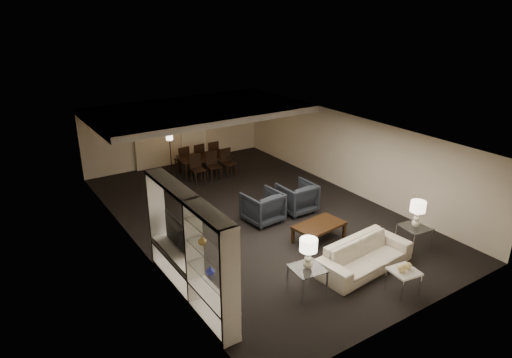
{
  "coord_description": "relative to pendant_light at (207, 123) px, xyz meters",
  "views": [
    {
      "loc": [
        -6.55,
        -10.01,
        5.78
      ],
      "look_at": [
        0.0,
        0.0,
        1.1
      ],
      "focal_mm": 32.0,
      "sensor_mm": 36.0,
      "label": 1
    }
  ],
  "objects": [
    {
      "name": "floor",
      "position": [
        -0.3,
        -3.5,
        -1.92
      ],
      "size": [
        11.0,
        11.0,
        0.0
      ],
      "primitive_type": "plane",
      "color": "black",
      "rests_on": "ground"
    },
    {
      "name": "ceiling",
      "position": [
        -0.3,
        -3.5,
        0.58
      ],
      "size": [
        7.0,
        11.0,
        0.02
      ],
      "primitive_type": "cube",
      "color": "silver",
      "rests_on": "ground"
    },
    {
      "name": "wall_back",
      "position": [
        -0.3,
        2.0,
        -0.67
      ],
      "size": [
        7.0,
        0.02,
        2.5
      ],
      "primitive_type": "cube",
      "color": "beige",
      "rests_on": "ground"
    },
    {
      "name": "wall_front",
      "position": [
        -0.3,
        -9.0,
        -0.67
      ],
      "size": [
        7.0,
        0.02,
        2.5
      ],
      "primitive_type": "cube",
      "color": "beige",
      "rests_on": "ground"
    },
    {
      "name": "wall_left",
      "position": [
        -3.8,
        -3.5,
        -0.67
      ],
      "size": [
        0.02,
        11.0,
        2.5
      ],
      "primitive_type": "cube",
      "color": "beige",
      "rests_on": "ground"
    },
    {
      "name": "wall_right",
      "position": [
        3.2,
        -3.5,
        -0.67
      ],
      "size": [
        0.02,
        11.0,
        2.5
      ],
      "primitive_type": "cube",
      "color": "beige",
      "rests_on": "ground"
    },
    {
      "name": "ceiling_soffit",
      "position": [
        -0.3,
        0.0,
        0.48
      ],
      "size": [
        7.0,
        4.0,
        0.2
      ],
      "primitive_type": "cube",
      "color": "silver",
      "rests_on": "ceiling"
    },
    {
      "name": "curtains",
      "position": [
        -1.2,
        1.92,
        -0.72
      ],
      "size": [
        1.5,
        0.12,
        2.4
      ],
      "primitive_type": "cube",
      "color": "beige",
      "rests_on": "wall_back"
    },
    {
      "name": "door",
      "position": [
        0.4,
        1.97,
        -0.87
      ],
      "size": [
        0.9,
        0.05,
        2.1
      ],
      "primitive_type": "cube",
      "color": "silver",
      "rests_on": "wall_back"
    },
    {
      "name": "painting",
      "position": [
        1.8,
        1.96,
        -0.37
      ],
      "size": [
        0.95,
        0.04,
        0.65
      ],
      "primitive_type": "cube",
      "color": "#142D38",
      "rests_on": "wall_back"
    },
    {
      "name": "media_unit",
      "position": [
        -3.61,
        -6.1,
        -0.74
      ],
      "size": [
        0.38,
        3.4,
        2.35
      ],
      "primitive_type": null,
      "color": "white",
      "rests_on": "wall_left"
    },
    {
      "name": "pendant_light",
      "position": [
        0.0,
        0.0,
        0.0
      ],
      "size": [
        0.52,
        0.52,
        0.24
      ],
      "primitive_type": "cylinder",
      "color": "#D8591E",
      "rests_on": "ceiling_soffit"
    },
    {
      "name": "sofa",
      "position": [
        0.2,
        -7.29,
        -1.57
      ],
      "size": [
        2.46,
        1.14,
        0.7
      ],
      "primitive_type": "imported",
      "rotation": [
        0.0,
        0.0,
        0.09
      ],
      "color": "beige",
      "rests_on": "floor"
    },
    {
      "name": "coffee_table",
      "position": [
        0.2,
        -5.69,
        -1.69
      ],
      "size": [
        1.39,
        0.91,
        0.47
      ],
      "primitive_type": null,
      "rotation": [
        0.0,
        0.0,
        0.11
      ],
      "color": "black",
      "rests_on": "floor"
    },
    {
      "name": "armchair_left",
      "position": [
        -0.4,
        -3.99,
        -1.48
      ],
      "size": [
        1.02,
        1.05,
        0.89
      ],
      "primitive_type": "imported",
      "rotation": [
        0.0,
        0.0,
        3.22
      ],
      "color": "black",
      "rests_on": "floor"
    },
    {
      "name": "armchair_right",
      "position": [
        0.8,
        -3.99,
        -1.48
      ],
      "size": [
        0.95,
        0.98,
        0.89
      ],
      "primitive_type": "imported",
      "rotation": [
        0.0,
        0.0,
        3.15
      ],
      "color": "black",
      "rests_on": "floor"
    },
    {
      "name": "side_table_left",
      "position": [
        -1.5,
        -7.29,
        -1.61
      ],
      "size": [
        0.72,
        0.72,
        0.61
      ],
      "primitive_type": null,
      "rotation": [
        0.0,
        0.0,
        -0.1
      ],
      "color": "silver",
      "rests_on": "floor"
    },
    {
      "name": "side_table_right",
      "position": [
        1.9,
        -7.29,
        -1.61
      ],
      "size": [
        0.72,
        0.72,
        0.61
      ],
      "primitive_type": null,
      "rotation": [
        0.0,
        0.0,
        -0.11
      ],
      "color": "white",
      "rests_on": "floor"
    },
    {
      "name": "table_lamp_left",
      "position": [
        -1.5,
        -7.29,
        -0.97
      ],
      "size": [
        0.4,
        0.4,
        0.68
      ],
      "primitive_type": null,
      "rotation": [
        0.0,
        0.0,
        -0.07
      ],
      "color": "beige",
      "rests_on": "side_table_left"
    },
    {
      "name": "table_lamp_right",
      "position": [
        1.9,
        -7.29,
        -0.97
      ],
      "size": [
        0.38,
        0.38,
        0.68
      ],
      "primitive_type": null,
      "rotation": [
        0.0,
        0.0,
        0.02
      ],
      "color": "beige",
      "rests_on": "side_table_right"
    },
    {
      "name": "marble_table",
      "position": [
        0.2,
        -8.39,
        -1.65
      ],
      "size": [
        0.61,
        0.61,
        0.55
      ],
      "primitive_type": null,
      "rotation": [
        0.0,
        0.0,
        -0.13
      ],
      "color": "white",
      "rests_on": "floor"
    },
    {
      "name": "gold_gourd_a",
      "position": [
        0.1,
        -8.39,
        -1.29
      ],
      "size": [
        0.17,
        0.17,
        0.17
      ],
      "primitive_type": "sphere",
      "color": "#E5CD79",
      "rests_on": "marble_table"
    },
    {
      "name": "gold_gourd_b",
      "position": [
        0.3,
        -8.39,
        -1.3
      ],
      "size": [
        0.15,
        0.15,
        0.15
      ],
      "primitive_type": "sphere",
      "color": "#E1C977",
      "rests_on": "marble_table"
    },
    {
      "name": "television",
      "position": [
        -3.58,
        -5.2,
        -0.84
      ],
      "size": [
        1.15,
        0.15,
        0.66
      ],
      "primitive_type": "imported",
      "rotation": [
        0.0,
        0.0,
        1.57
      ],
      "color": "black",
      "rests_on": "media_unit"
    },
    {
      "name": "vase_blue",
      "position": [
        -3.61,
        -7.02,
        -0.77
      ],
      "size": [
        0.17,
        0.17,
        0.17
      ],
      "primitive_type": "imported",
      "color": "#2933B3",
      "rests_on": "media_unit"
    },
    {
      "name": "vase_amber",
      "position": [
        -3.61,
        -6.74,
        -0.27
      ],
      "size": [
        0.17,
        0.17,
        0.18
      ],
      "primitive_type": "imported",
      "color": "#AB8339",
      "rests_on": "media_unit"
    },
    {
      "name": "floor_speaker",
      "position": [
        -2.71,
        -4.45,
        -1.31
      ],
      "size": [
        0.15,
        0.15,
        1.23
      ],
      "primitive_type": "cube",
      "rotation": [
        0.0,
        0.0,
        -0.1
      ],
      "color": "black",
      "rests_on": "floor"
    },
    {
      "name": "dining_table",
      "position": [
        0.02,
        0.31,
        -1.6
      ],
      "size": [
        1.96,
        1.25,
        0.65
      ],
      "primitive_type": "imported",
      "rotation": [
        0.0,
        0.0,
        -0.12
      ],
      "color": "black",
      "rests_on": "floor"
    },
    {
      "name": "chair_nl",
      "position": [
        -0.58,
        -0.34,
        -1.44
      ],
      "size": [
        0.46,
        0.46,
        0.96
      ],
      "primitive_type": null,
      "rotation": [
        0.0,
        0.0,
        -0.02
      ],
      "color": "black",
      "rests_on": "floor"
    },
    {
      "name": "chair_nm",
      "position": [
        0.02,
        -0.34,
        -1.44
      ],
      "size": [
        0.48,
        0.48,
        0.96
      ],
      "primitive_type": null,
      "rotation": [
        0.0,
        0.0,
        -0.07
      ],
      "color": "black",
      "rests_on": "floor"
    },
    {
      "name": "chair_nr",
      "position": [
        0.62,
        -0.34,
        -1.44
      ],
      "size": [
        0.48,
        0.48,
        0.96
      ],
      "primitive_type": null,
      "rotation": [
        0.0,
        0.0,
        0.09
      ],
      "color": "black",
      "rests_on": "floor"
    },
    {
      "name": "chair_fl",
      "position": [
        -0.58,
        0.96,
        -1.44
      ],
      "size": [
        0.49,
        0.49,
        0.96
      ],
      "primitive_type": null,
      "rotation": [
        0.0,
        0.0,
        3.23
      ],
      "color": "black",
      "rests_on": "floor"
    },
    {
      "name": "chair_fm",
      "position": [
        0.02,
        0.96,
        -1.44
      ],
      "size": [
        0.49,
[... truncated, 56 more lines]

